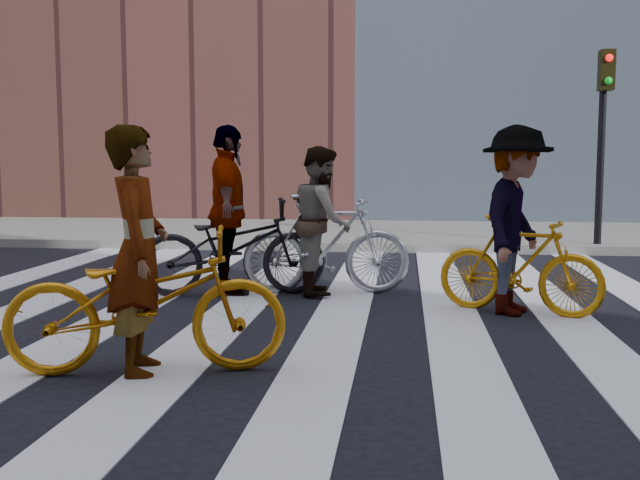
% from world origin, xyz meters
% --- Properties ---
extents(ground, '(100.00, 100.00, 0.00)m').
position_xyz_m(ground, '(0.00, 0.00, 0.00)').
color(ground, black).
rests_on(ground, ground).
extents(sidewalk_far, '(100.00, 5.00, 0.15)m').
position_xyz_m(sidewalk_far, '(0.00, 7.50, 0.07)').
color(sidewalk_far, gray).
rests_on(sidewalk_far, ground).
extents(zebra_crosswalk, '(8.25, 10.00, 0.01)m').
position_xyz_m(zebra_crosswalk, '(0.00, 0.00, 0.01)').
color(zebra_crosswalk, silver).
rests_on(zebra_crosswalk, ground).
extents(traffic_signal, '(0.22, 0.42, 3.33)m').
position_xyz_m(traffic_signal, '(4.40, 5.32, 2.28)').
color(traffic_signal, black).
rests_on(traffic_signal, ground).
extents(bike_yellow_left, '(2.13, 1.15, 1.06)m').
position_xyz_m(bike_yellow_left, '(-0.68, -2.38, 0.53)').
color(bike_yellow_left, orange).
rests_on(bike_yellow_left, ground).
extents(bike_silver_mid, '(1.99, 0.79, 1.16)m').
position_xyz_m(bike_silver_mid, '(0.27, 1.02, 0.58)').
color(bike_silver_mid, silver).
rests_on(bike_silver_mid, ground).
extents(bike_yellow_right, '(1.72, 1.07, 1.00)m').
position_xyz_m(bike_yellow_right, '(2.33, 0.09, 0.50)').
color(bike_yellow_right, orange).
rests_on(bike_yellow_right, ground).
extents(bike_dark_rear, '(2.24, 1.22, 1.12)m').
position_xyz_m(bike_dark_rear, '(-0.79, 0.83, 0.56)').
color(bike_dark_rear, black).
rests_on(bike_dark_rear, ground).
extents(rider_left, '(0.57, 0.74, 1.79)m').
position_xyz_m(rider_left, '(-0.73, -2.38, 0.90)').
color(rider_left, slate).
rests_on(rider_left, ground).
extents(rider_mid, '(0.75, 0.91, 1.71)m').
position_xyz_m(rider_mid, '(0.22, 1.02, 0.85)').
color(rider_mid, slate).
rests_on(rider_mid, ground).
extents(rider_right, '(1.12, 1.40, 1.89)m').
position_xyz_m(rider_right, '(2.28, 0.09, 0.95)').
color(rider_right, slate).
rests_on(rider_right, ground).
extents(rider_rear, '(0.73, 1.22, 1.95)m').
position_xyz_m(rider_rear, '(-0.84, 0.83, 0.97)').
color(rider_rear, slate).
rests_on(rider_rear, ground).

